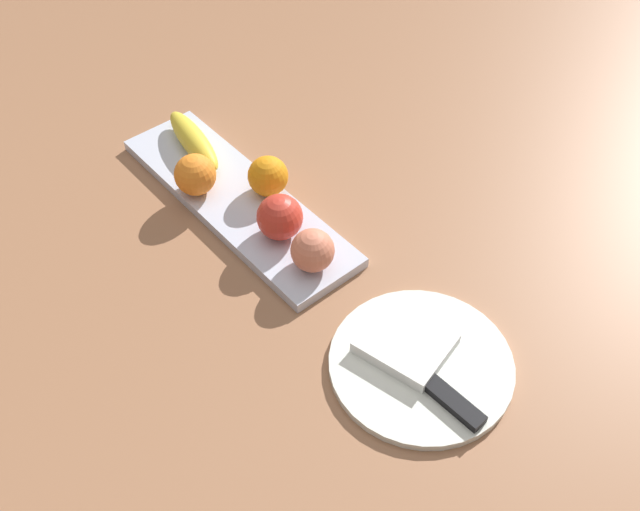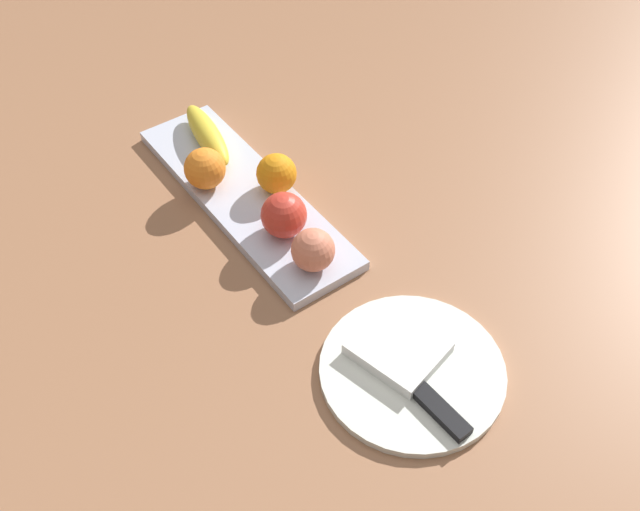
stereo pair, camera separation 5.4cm
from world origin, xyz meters
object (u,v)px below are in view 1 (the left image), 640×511
object	(u,v)px
apple	(280,217)
dinner_plate	(421,364)
peach	(313,250)
orange_near_banana	(268,176)
fruit_tray	(237,200)
orange_near_apple	(195,175)
knife	(444,395)
banana	(193,140)
folded_napkin	(406,343)

from	to	relation	value
apple	dinner_plate	size ratio (longest dim) A/B	0.29
peach	orange_near_banana	bearing A→B (deg)	-16.31
fruit_tray	orange_near_apple	bearing A→B (deg)	38.29
dinner_plate	knife	xyz separation A→B (m)	(-0.05, 0.02, 0.01)
banana	knife	xyz separation A→B (m)	(-0.61, 0.03, -0.02)
peach	apple	bearing A→B (deg)	-3.21
dinner_plate	folded_napkin	xyz separation A→B (m)	(0.03, 0.00, 0.02)
banana	peach	distance (m)	0.33
folded_napkin	orange_near_apple	bearing A→B (deg)	5.29
peach	banana	bearing A→B (deg)	-2.85
orange_near_banana	peach	distance (m)	0.18
orange_near_banana	folded_napkin	world-z (taller)	orange_near_banana
fruit_tray	knife	distance (m)	0.47
knife	folded_napkin	bearing A→B (deg)	-13.39
orange_near_banana	folded_napkin	size ratio (longest dim) A/B	0.58
orange_near_apple	knife	size ratio (longest dim) A/B	0.37
banana	peach	world-z (taller)	peach
orange_near_apple	knife	xyz separation A→B (m)	(-0.52, -0.02, -0.03)
banana	folded_napkin	bearing A→B (deg)	-171.82
fruit_tray	folded_napkin	bearing A→B (deg)	-180.00
peach	folded_napkin	xyz separation A→B (m)	(-0.19, -0.00, -0.03)
orange_near_apple	orange_near_banana	bearing A→B (deg)	-131.46
banana	knife	bearing A→B (deg)	-173.22
fruit_tray	orange_near_banana	xyz separation A→B (m)	(-0.03, -0.05, 0.04)
apple	orange_near_banana	size ratio (longest dim) A/B	1.08
peach	dinner_plate	distance (m)	0.22
folded_napkin	knife	bearing A→B (deg)	168.75
apple	folded_napkin	bearing A→B (deg)	179.66
apple	peach	world-z (taller)	apple
fruit_tray	banana	bearing A→B (deg)	-5.59
fruit_tray	orange_near_apple	size ratio (longest dim) A/B	7.08
apple	banana	world-z (taller)	apple
apple	folded_napkin	xyz separation A→B (m)	(-0.27, 0.00, -0.03)
orange_near_banana	peach	xyz separation A→B (m)	(-0.17, 0.05, -0.00)
banana	peach	size ratio (longest dim) A/B	2.70
fruit_tray	apple	distance (m)	0.12
banana	orange_near_banana	distance (m)	0.17
orange_near_apple	dinner_plate	distance (m)	0.47
peach	dinner_plate	world-z (taller)	peach
fruit_tray	apple	bearing A→B (deg)	-179.18
orange_near_banana	dinner_plate	bearing A→B (deg)	173.20
orange_near_apple	dinner_plate	bearing A→B (deg)	-175.06
apple	dinner_plate	distance (m)	0.30
fruit_tray	banana	xyz separation A→B (m)	(0.14, -0.01, 0.03)
fruit_tray	dinner_plate	world-z (taller)	fruit_tray
orange_near_apple	folded_napkin	distance (m)	0.44
fruit_tray	folded_napkin	size ratio (longest dim) A/B	4.23
fruit_tray	orange_near_banana	world-z (taller)	orange_near_banana
orange_near_banana	orange_near_apple	bearing A→B (deg)	48.54
fruit_tray	apple	size ratio (longest dim) A/B	6.77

